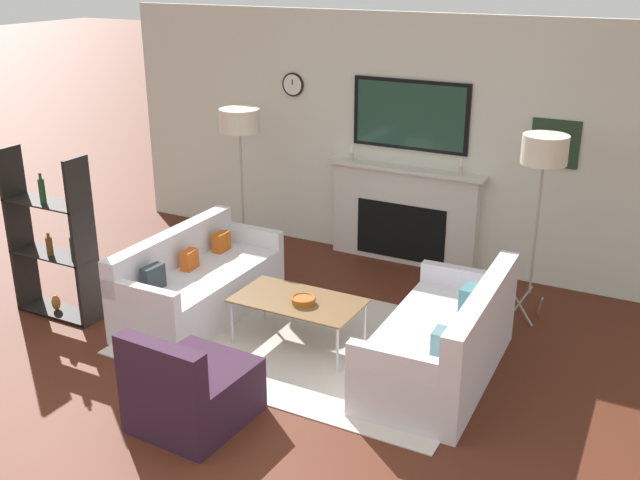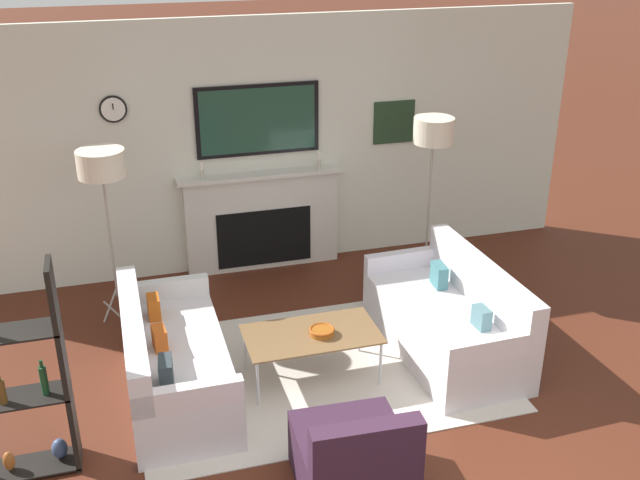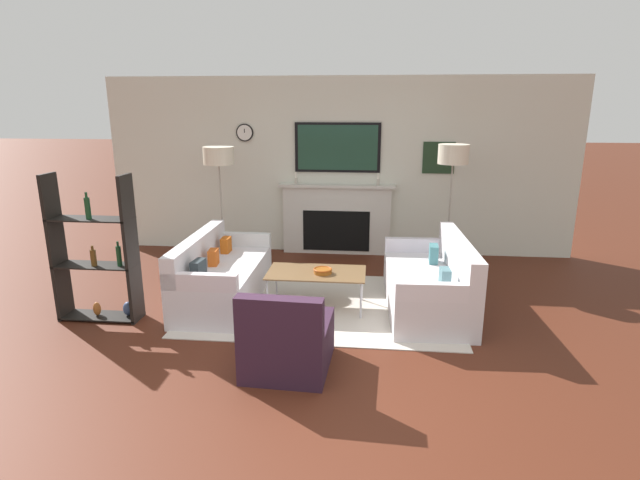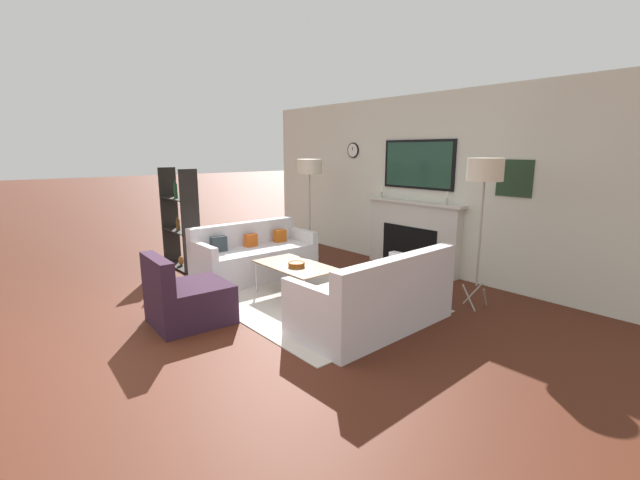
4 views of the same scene
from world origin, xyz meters
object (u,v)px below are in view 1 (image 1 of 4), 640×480
object	(u,v)px
couch_left	(198,286)
floor_lamp_left	(240,123)
shelf_unit	(53,245)
coffee_table	(298,302)
armchair	(191,391)
floor_lamp_right	(545,152)
couch_right	(443,344)
decorative_bowl	(303,300)

from	to	relation	value
couch_left	floor_lamp_left	xyz separation A→B (m)	(-0.38, 1.37, 1.28)
couch_left	shelf_unit	bearing A→B (deg)	-151.35
coffee_table	floor_lamp_left	xyz separation A→B (m)	(-1.53, 1.46, 1.16)
couch_left	shelf_unit	size ratio (longest dim) A/B	1.11
floor_lamp_left	shelf_unit	size ratio (longest dim) A/B	1.08
couch_left	coffee_table	world-z (taller)	couch_left
armchair	floor_lamp_right	world-z (taller)	floor_lamp_right
coffee_table	floor_lamp_right	bearing A→B (deg)	41.09
couch_left	armchair	size ratio (longest dim) A/B	2.13
couch_right	coffee_table	distance (m)	1.31
coffee_table	floor_lamp_right	world-z (taller)	floor_lamp_right
couch_left	couch_right	size ratio (longest dim) A/B	0.98
armchair	coffee_table	world-z (taller)	armchair
floor_lamp_right	couch_right	bearing A→B (deg)	-105.13
couch_right	floor_lamp_left	xyz separation A→B (m)	(-2.83, 1.37, 1.28)
couch_right	armchair	xyz separation A→B (m)	(-1.40, -1.50, -0.03)
floor_lamp_left	decorative_bowl	bearing A→B (deg)	-43.00
couch_left	couch_right	distance (m)	2.45
decorative_bowl	floor_lamp_right	world-z (taller)	floor_lamp_right
couch_right	floor_lamp_right	xyz separation A→B (m)	(0.37, 1.37, 1.33)
floor_lamp_right	shelf_unit	distance (m)	4.54
couch_left	coffee_table	size ratio (longest dim) A/B	1.59
couch_right	armchair	distance (m)	2.05
coffee_table	floor_lamp_right	size ratio (longest dim) A/B	0.63
coffee_table	floor_lamp_left	bearing A→B (deg)	136.41
decorative_bowl	shelf_unit	xyz separation A→B (m)	(-2.38, -0.50, 0.25)
floor_lamp_left	shelf_unit	xyz separation A→B (m)	(-0.78, -2.00, -0.86)
couch_right	floor_lamp_right	world-z (taller)	floor_lamp_right
coffee_table	decorative_bowl	size ratio (longest dim) A/B	5.24
couch_right	coffee_table	xyz separation A→B (m)	(-1.30, -0.09, 0.12)
couch_right	floor_lamp_left	size ratio (longest dim) A/B	1.05
armchair	decorative_bowl	size ratio (longest dim) A/B	3.91
couch_left	armchair	bearing A→B (deg)	-54.85
couch_left	floor_lamp_left	bearing A→B (deg)	105.38
floor_lamp_right	shelf_unit	size ratio (longest dim) A/B	1.12
couch_left	couch_right	xyz separation A→B (m)	(2.45, 0.00, -0.00)
couch_right	decorative_bowl	distance (m)	1.24
coffee_table	shelf_unit	world-z (taller)	shelf_unit
coffee_table	couch_right	bearing A→B (deg)	3.92
couch_right	shelf_unit	distance (m)	3.69
floor_lamp_left	coffee_table	bearing A→B (deg)	-43.59
armchair	floor_lamp_right	bearing A→B (deg)	58.26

